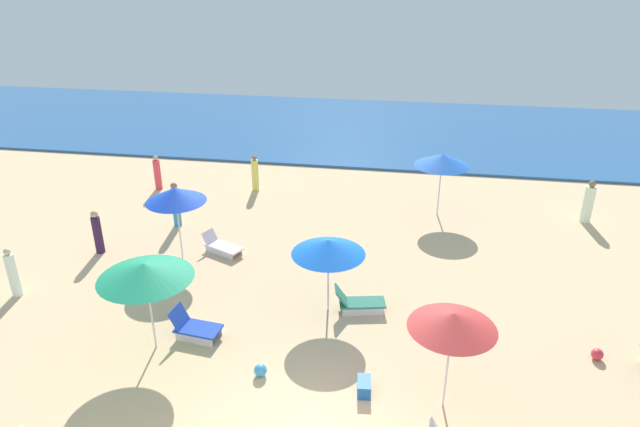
{
  "coord_description": "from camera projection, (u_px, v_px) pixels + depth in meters",
  "views": [
    {
      "loc": [
        1.62,
        -8.62,
        9.39
      ],
      "look_at": [
        -1.25,
        8.78,
        1.25
      ],
      "focal_mm": 32.01,
      "sensor_mm": 36.0,
      "label": 1
    }
  ],
  "objects": [
    {
      "name": "ocean",
      "position": [
        382.0,
        129.0,
        32.76
      ],
      "size": [
        60.0,
        13.36,
        0.12
      ],
      "primitive_type": "cube",
      "color": "#2C5D98",
      "rests_on": "ground_plane"
    },
    {
      "name": "umbrella_0",
      "position": [
        442.0,
        160.0,
        21.39
      ],
      "size": [
        2.09,
        2.09,
        2.48
      ],
      "color": "silver",
      "rests_on": "ground_plane"
    },
    {
      "name": "umbrella_1",
      "position": [
        145.0,
        271.0,
        13.89
      ],
      "size": [
        2.36,
        2.36,
        2.5
      ],
      "color": "silver",
      "rests_on": "ground_plane"
    },
    {
      "name": "lounge_chair_1_0",
      "position": [
        194.0,
        327.0,
        15.15
      ],
      "size": [
        1.35,
        0.81,
        0.81
      ],
      "rotation": [
        0.0,
        0.0,
        1.45
      ],
      "color": "silver",
      "rests_on": "ground_plane"
    },
    {
      "name": "umbrella_2",
      "position": [
        176.0,
        195.0,
        18.17
      ],
      "size": [
        1.95,
        1.95,
        2.56
      ],
      "color": "silver",
      "rests_on": "ground_plane"
    },
    {
      "name": "lounge_chair_2_0",
      "position": [
        221.0,
        246.0,
        19.44
      ],
      "size": [
        1.54,
        1.1,
        0.65
      ],
      "rotation": [
        0.0,
        0.0,
        1.14
      ],
      "color": "silver",
      "rests_on": "ground_plane"
    },
    {
      "name": "lounge_chair_2_1",
      "position": [
        158.0,
        273.0,
        17.76
      ],
      "size": [
        1.49,
        0.75,
        0.68
      ],
      "rotation": [
        0.0,
        0.0,
        1.71
      ],
      "color": "silver",
      "rests_on": "ground_plane"
    },
    {
      "name": "umbrella_3",
      "position": [
        453.0,
        321.0,
        11.97
      ],
      "size": [
        1.91,
        1.91,
        2.51
      ],
      "color": "silver",
      "rests_on": "ground_plane"
    },
    {
      "name": "umbrella_5",
      "position": [
        328.0,
        247.0,
        15.54
      ],
      "size": [
        2.05,
        2.05,
        2.26
      ],
      "color": "silver",
      "rests_on": "ground_plane"
    },
    {
      "name": "lounge_chair_5_0",
      "position": [
        358.0,
        302.0,
        16.24
      ],
      "size": [
        1.53,
        0.85,
        0.78
      ],
      "rotation": [
        0.0,
        0.0,
        1.78
      ],
      "color": "silver",
      "rests_on": "ground_plane"
    },
    {
      "name": "beachgoer_0",
      "position": [
        588.0,
        203.0,
        21.39
      ],
      "size": [
        0.55,
        0.55,
        1.68
      ],
      "rotation": [
        0.0,
        0.0,
        5.57
      ],
      "color": "white",
      "rests_on": "ground_plane"
    },
    {
      "name": "beachgoer_1",
      "position": [
        13.0,
        273.0,
        16.78
      ],
      "size": [
        0.42,
        0.42,
        1.59
      ],
      "rotation": [
        0.0,
        0.0,
        5.61
      ],
      "color": "white",
      "rests_on": "ground_plane"
    },
    {
      "name": "beachgoer_2",
      "position": [
        176.0,
        205.0,
        21.09
      ],
      "size": [
        0.29,
        0.29,
        1.72
      ],
      "rotation": [
        0.0,
        0.0,
        1.56
      ],
      "color": "#3491C0",
      "rests_on": "ground_plane"
    },
    {
      "name": "beachgoer_4",
      "position": [
        97.0,
        233.0,
        19.22
      ],
      "size": [
        0.4,
        0.4,
        1.55
      ],
      "rotation": [
        0.0,
        0.0,
        2.03
      ],
      "color": "#341C40",
      "rests_on": "ground_plane"
    },
    {
      "name": "beachgoer_5",
      "position": [
        157.0,
        173.0,
        24.43
      ],
      "size": [
        0.32,
        0.32,
        1.51
      ],
      "rotation": [
        0.0,
        0.0,
        3.04
      ],
      "color": "#F94151",
      "rests_on": "ground_plane"
    },
    {
      "name": "beachgoer_6",
      "position": [
        255.0,
        174.0,
        24.29
      ],
      "size": [
        0.4,
        0.4,
        1.57
      ],
      "rotation": [
        0.0,
        0.0,
        5.81
      ],
      "color": "#E5D95E",
      "rests_on": "ground_plane"
    },
    {
      "name": "beach_ball_0",
      "position": [
        597.0,
        354.0,
        14.36
      ],
      "size": [
        0.3,
        0.3,
        0.3
      ],
      "primitive_type": "sphere",
      "color": "#E53844",
      "rests_on": "ground_plane"
    },
    {
      "name": "cooler_box_1",
      "position": [
        364.0,
        387.0,
        13.27
      ],
      "size": [
        0.36,
        0.58,
        0.34
      ],
      "primitive_type": "cube",
      "rotation": [
        0.0,
        0.0,
        1.67
      ],
      "color": "#1B58AA",
      "rests_on": "ground_plane"
    },
    {
      "name": "beach_ball_2",
      "position": [
        260.0,
        370.0,
        13.8
      ],
      "size": [
        0.32,
        0.32,
        0.32
      ],
      "primitive_type": "sphere",
      "color": "#3593CD",
      "rests_on": "ground_plane"
    }
  ]
}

